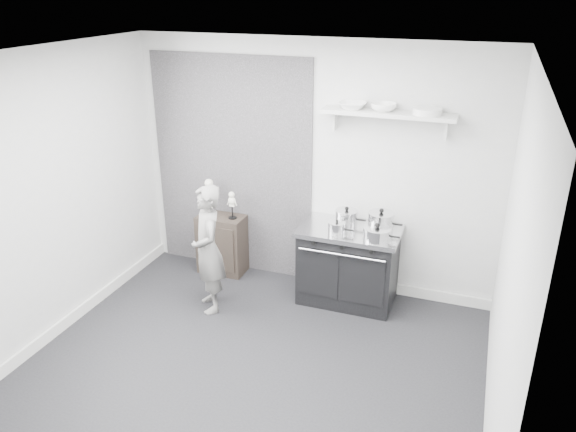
# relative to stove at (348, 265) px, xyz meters

# --- Properties ---
(ground) EXTENTS (4.00, 4.00, 0.00)m
(ground) POSITION_rel_stove_xyz_m (-0.52, -1.48, -0.42)
(ground) COLOR black
(ground) RESTS_ON ground
(room_shell) EXTENTS (4.02, 3.62, 2.71)m
(room_shell) POSITION_rel_stove_xyz_m (-0.61, -1.33, 1.22)
(room_shell) COLOR #BBBCB9
(room_shell) RESTS_ON ground
(wall_shelf) EXTENTS (1.30, 0.26, 0.24)m
(wall_shelf) POSITION_rel_stove_xyz_m (0.28, 0.20, 1.59)
(wall_shelf) COLOR silver
(wall_shelf) RESTS_ON room_shell
(stove) EXTENTS (1.04, 0.65, 0.84)m
(stove) POSITION_rel_stove_xyz_m (0.00, 0.00, 0.00)
(stove) COLOR black
(stove) RESTS_ON ground
(side_cabinet) EXTENTS (0.54, 0.32, 0.70)m
(side_cabinet) POSITION_rel_stove_xyz_m (-1.55, 0.13, -0.07)
(side_cabinet) COLOR black
(side_cabinet) RESTS_ON ground
(child) EXTENTS (0.56, 0.59, 1.36)m
(child) POSITION_rel_stove_xyz_m (-1.31, -0.65, 0.26)
(child) COLOR slate
(child) RESTS_ON ground
(pot_back_left) EXTENTS (0.33, 0.24, 0.20)m
(pot_back_left) POSITION_rel_stove_xyz_m (-0.07, 0.10, 0.50)
(pot_back_left) COLOR silver
(pot_back_left) RESTS_ON stove
(pot_back_right) EXTENTS (0.36, 0.27, 0.24)m
(pot_back_right) POSITION_rel_stove_xyz_m (0.30, 0.08, 0.51)
(pot_back_right) COLOR silver
(pot_back_right) RESTS_ON stove
(pot_front_right) EXTENTS (0.37, 0.28, 0.18)m
(pot_front_right) POSITION_rel_stove_xyz_m (0.31, -0.16, 0.48)
(pot_front_right) COLOR silver
(pot_front_right) RESTS_ON stove
(pot_front_center) EXTENTS (0.27, 0.18, 0.15)m
(pot_front_center) POSITION_rel_stove_xyz_m (-0.10, -0.14, 0.48)
(pot_front_center) COLOR silver
(pot_front_center) RESTS_ON stove
(skeleton_full) EXTENTS (0.14, 0.09, 0.51)m
(skeleton_full) POSITION_rel_stove_xyz_m (-1.68, 0.13, 0.53)
(skeleton_full) COLOR silver
(skeleton_full) RESTS_ON side_cabinet
(skeleton_torso) EXTENTS (0.10, 0.07, 0.37)m
(skeleton_torso) POSITION_rel_stove_xyz_m (-1.40, 0.13, 0.47)
(skeleton_torso) COLOR silver
(skeleton_torso) RESTS_ON side_cabinet
(bowl_large) EXTENTS (0.27, 0.27, 0.07)m
(bowl_large) POSITION_rel_stove_xyz_m (-0.08, 0.19, 1.65)
(bowl_large) COLOR white
(bowl_large) RESTS_ON wall_shelf
(bowl_small) EXTENTS (0.25, 0.25, 0.08)m
(bowl_small) POSITION_rel_stove_xyz_m (0.23, 0.19, 1.66)
(bowl_small) COLOR white
(bowl_small) RESTS_ON wall_shelf
(plate_stack) EXTENTS (0.27, 0.27, 0.06)m
(plate_stack) POSITION_rel_stove_xyz_m (0.65, 0.19, 1.65)
(plate_stack) COLOR silver
(plate_stack) RESTS_ON wall_shelf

